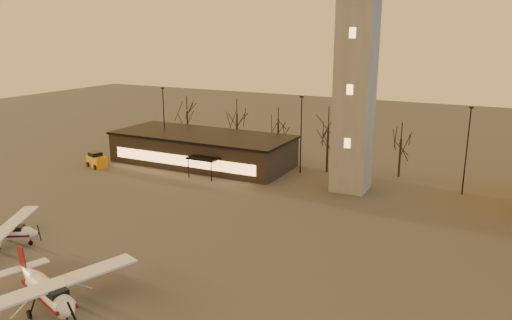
{
  "coord_description": "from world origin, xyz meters",
  "views": [
    {
      "loc": [
        15.68,
        -25.19,
        18.24
      ],
      "look_at": [
        -3.83,
        13.0,
        7.08
      ],
      "focal_mm": 35.0,
      "sensor_mm": 36.0,
      "label": 1
    }
  ],
  "objects_px": {
    "service_cart": "(97,161)",
    "cessna_front": "(51,298)",
    "control_tower": "(357,48)",
    "cessna_rear": "(7,236)",
    "terminal": "(202,149)"
  },
  "relations": [
    {
      "from": "control_tower",
      "to": "service_cart",
      "type": "bearing_deg",
      "value": -169.96
    },
    {
      "from": "terminal",
      "to": "service_cart",
      "type": "bearing_deg",
      "value": -146.42
    },
    {
      "from": "cessna_rear",
      "to": "terminal",
      "type": "bearing_deg",
      "value": 60.33
    },
    {
      "from": "service_cart",
      "to": "cessna_front",
      "type": "bearing_deg",
      "value": -30.46
    },
    {
      "from": "cessna_front",
      "to": "service_cart",
      "type": "height_order",
      "value": "cessna_front"
    },
    {
      "from": "cessna_front",
      "to": "cessna_rear",
      "type": "xyz_separation_m",
      "value": [
        -12.14,
        5.86,
        -0.18
      ]
    },
    {
      "from": "cessna_front",
      "to": "cessna_rear",
      "type": "relative_size",
      "value": 1.27
    },
    {
      "from": "cessna_front",
      "to": "service_cart",
      "type": "relative_size",
      "value": 3.28
    },
    {
      "from": "cessna_front",
      "to": "cessna_rear",
      "type": "distance_m",
      "value": 13.48
    },
    {
      "from": "cessna_rear",
      "to": "service_cart",
      "type": "distance_m",
      "value": 26.07
    },
    {
      "from": "cessna_rear",
      "to": "service_cart",
      "type": "relative_size",
      "value": 2.59
    },
    {
      "from": "terminal",
      "to": "control_tower",
      "type": "bearing_deg",
      "value": -5.15
    },
    {
      "from": "terminal",
      "to": "cessna_front",
      "type": "height_order",
      "value": "terminal"
    },
    {
      "from": "control_tower",
      "to": "service_cart",
      "type": "xyz_separation_m",
      "value": [
        -34.06,
        -6.03,
        -15.56
      ]
    },
    {
      "from": "terminal",
      "to": "service_cart",
      "type": "height_order",
      "value": "terminal"
    }
  ]
}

